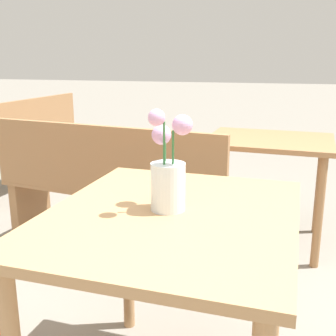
{
  "coord_description": "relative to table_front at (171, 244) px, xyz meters",
  "views": [
    {
      "loc": [
        0.32,
        -1.2,
        1.21
      ],
      "look_at": [
        -0.02,
        0.02,
        0.88
      ],
      "focal_mm": 45.0,
      "sensor_mm": 36.0,
      "label": 1
    }
  ],
  "objects": [
    {
      "name": "bench_near",
      "position": [
        -0.64,
        0.99,
        -0.18
      ],
      "size": [
        1.5,
        0.56,
        0.85
      ],
      "color": "#9E7047",
      "rests_on": "ground_plane"
    },
    {
      "name": "flower_vase",
      "position": [
        -0.02,
        0.02,
        0.21
      ],
      "size": [
        0.14,
        0.15,
        0.32
      ],
      "color": "silver",
      "rests_on": "table_front"
    },
    {
      "name": "bench_middle",
      "position": [
        -1.97,
        2.1,
        -0.18
      ],
      "size": [
        0.44,
        1.5,
        0.85
      ],
      "color": "#9E7047",
      "rests_on": "ground_plane"
    },
    {
      "name": "table_front",
      "position": [
        0.0,
        0.0,
        0.0
      ],
      "size": [
        0.8,
        0.93,
        0.74
      ],
      "color": "tan",
      "rests_on": "ground_plane"
    },
    {
      "name": "table_back",
      "position": [
        0.24,
        1.53,
        -0.05
      ],
      "size": [
        0.83,
        0.72,
        0.71
      ],
      "color": "#9E7047",
      "rests_on": "ground_plane"
    }
  ]
}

